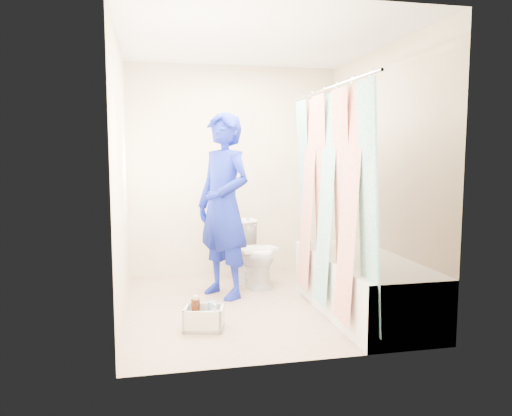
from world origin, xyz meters
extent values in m
plane|color=gray|center=(0.00, 0.00, 0.00)|extent=(2.60, 2.60, 0.00)
cube|color=white|center=(0.00, 0.00, 2.40)|extent=(2.40, 2.60, 0.02)
cube|color=beige|center=(0.00, 1.30, 1.20)|extent=(2.40, 0.02, 2.40)
cube|color=beige|center=(0.00, -1.30, 1.20)|extent=(2.40, 0.02, 2.40)
cube|color=beige|center=(-1.20, 0.00, 1.20)|extent=(0.02, 2.60, 2.40)
cube|color=beige|center=(1.20, 0.00, 1.20)|extent=(0.02, 2.60, 2.40)
cube|color=white|center=(0.85, -0.43, 0.25)|extent=(0.70, 1.75, 0.50)
cube|color=white|center=(0.85, -0.43, 0.46)|extent=(0.58, 1.63, 0.06)
cylinder|color=silver|center=(0.52, -0.43, 1.95)|extent=(0.02, 1.90, 0.02)
cube|color=silver|center=(0.52, -0.43, 1.02)|extent=(0.06, 1.75, 1.80)
imported|color=white|center=(0.09, 0.72, 0.34)|extent=(0.58, 0.76, 0.69)
cube|color=white|center=(0.13, 0.61, 0.40)|extent=(0.46, 0.31, 0.03)
cylinder|color=black|center=(-0.04, 0.87, 0.66)|extent=(0.03, 0.03, 0.20)
cylinder|color=gold|center=(-0.04, 0.87, 0.77)|extent=(0.05, 0.05, 0.03)
cylinder|color=silver|center=(0.08, 0.91, 0.64)|extent=(0.03, 0.03, 0.16)
imported|color=#103DA2|center=(-0.26, 0.36, 0.90)|extent=(0.72, 0.78, 1.80)
cube|color=silver|center=(-0.56, -0.55, 0.02)|extent=(0.36, 0.31, 0.03)
cube|color=silver|center=(-0.70, -0.51, 0.09)|extent=(0.08, 0.24, 0.18)
cube|color=silver|center=(-0.42, -0.58, 0.09)|extent=(0.08, 0.24, 0.18)
cube|color=silver|center=(-0.59, -0.66, 0.09)|extent=(0.30, 0.09, 0.18)
cube|color=silver|center=(-0.54, -0.44, 0.09)|extent=(0.30, 0.09, 0.18)
cylinder|color=#441E0D|center=(-0.62, -0.49, 0.13)|extent=(0.07, 0.07, 0.21)
cylinder|color=silver|center=(-0.49, -0.51, 0.12)|extent=(0.07, 0.07, 0.18)
cylinder|color=#F6EAC0|center=(-0.56, -0.60, 0.10)|extent=(0.05, 0.05, 0.13)
cylinder|color=#441E0D|center=(-0.65, -0.59, 0.06)|extent=(0.06, 0.06, 0.06)
cylinder|color=gold|center=(-0.65, -0.59, 0.10)|extent=(0.06, 0.06, 0.01)
imported|color=silver|center=(-0.48, -0.61, 0.13)|extent=(0.10, 0.10, 0.20)
camera|label=1|loc=(-0.97, -4.42, 1.42)|focal=35.00mm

